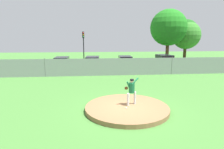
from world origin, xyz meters
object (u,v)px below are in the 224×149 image
baseball (126,108)px  traffic_cone_orange (192,68)px  parked_car_teal (62,63)px  traffic_light_near (83,42)px  parked_car_burgundy (125,62)px  parked_car_red (164,62)px  pitcher_youth (131,89)px  parked_car_navy (93,63)px

baseball → traffic_cone_orange: size_ratio=0.13×
parked_car_teal → traffic_cone_orange: bearing=-7.8°
traffic_light_near → parked_car_burgundy: bearing=-31.3°
parked_car_burgundy → traffic_cone_orange: parked_car_burgundy is taller
parked_car_burgundy → parked_car_teal: parked_car_burgundy is taller
parked_car_red → parked_car_teal: bearing=178.7°
pitcher_youth → traffic_cone_orange: bearing=50.1°
pitcher_youth → traffic_light_near: traffic_light_near is taller
baseball → parked_car_burgundy: parked_car_burgundy is taller
parked_car_burgundy → parked_car_red: bearing=-6.7°
parked_car_navy → parked_car_burgundy: bearing=8.0°
parked_car_red → parked_car_burgundy: bearing=173.3°
parked_car_navy → traffic_light_near: traffic_light_near is taller
parked_car_navy → parked_car_teal: parked_car_navy is taller
pitcher_youth → traffic_light_near: 18.66m
parked_car_navy → traffic_cone_orange: bearing=-8.9°
baseball → parked_car_teal: bearing=110.8°
baseball → parked_car_burgundy: bearing=80.8°
traffic_cone_orange → traffic_light_near: (-13.71, 5.96, 3.08)m
pitcher_youth → traffic_cone_orange: pitcher_youth is taller
baseball → parked_car_burgundy: (2.50, 15.38, 0.51)m
parked_car_navy → baseball: bearing=-83.0°
parked_car_navy → traffic_cone_orange: parked_car_navy is taller
parked_car_navy → parked_car_teal: size_ratio=1.04×
parked_car_red → traffic_light_near: size_ratio=0.91×
baseball → parked_car_navy: size_ratio=0.02×
parked_car_teal → pitcher_youth: bearing=-67.1°
pitcher_youth → parked_car_teal: 15.72m
baseball → parked_car_teal: (-5.72, 15.07, 0.50)m
traffic_cone_orange → traffic_light_near: bearing=156.5°
pitcher_youth → baseball: size_ratio=20.99×
baseball → traffic_cone_orange: 16.65m
baseball → pitcher_youth: bearing=57.5°
traffic_cone_orange → parked_car_navy: bearing=171.1°
pitcher_youth → parked_car_burgundy: (2.12, 14.78, -0.36)m
parked_car_burgundy → parked_car_teal: bearing=-177.9°
pitcher_youth → parked_car_burgundy: size_ratio=0.35×
parked_car_burgundy → traffic_light_near: size_ratio=0.91×
baseball → traffic_light_near: size_ratio=0.02×
parked_car_navy → traffic_cone_orange: size_ratio=8.53×
parked_car_teal → traffic_cone_orange: 16.49m
traffic_cone_orange → baseball: bearing=-129.6°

